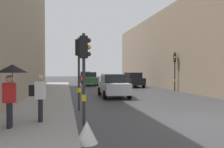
% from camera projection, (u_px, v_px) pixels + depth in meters
% --- Properties ---
extents(ground_plane, '(120.00, 120.00, 0.00)m').
position_uv_depth(ground_plane, '(202.00, 120.00, 9.14)').
color(ground_plane, '#38383A').
extents(sidewalk_kerb, '(3.08, 40.00, 0.16)m').
position_uv_depth(sidewalk_kerb, '(47.00, 102.00, 13.60)').
color(sidewalk_kerb, gray).
rests_on(sidewalk_kerb, ground).
extents(building_facade_right, '(12.00, 30.78, 9.00)m').
position_uv_depth(building_facade_right, '(195.00, 52.00, 28.87)').
color(building_facade_right, gray).
rests_on(building_facade_right, ground).
extents(traffic_light_near_right, '(0.44, 0.38, 3.79)m').
position_uv_depth(traffic_light_near_right, '(79.00, 60.00, 11.31)').
color(traffic_light_near_right, '#2D2D2D').
rests_on(traffic_light_near_right, ground).
extents(traffic_light_mid_street, '(0.34, 0.45, 3.82)m').
position_uv_depth(traffic_light_mid_street, '(175.00, 64.00, 21.44)').
color(traffic_light_mid_street, '#2D2D2D').
rests_on(traffic_light_mid_street, ground).
extents(traffic_light_near_left, '(0.43, 0.25, 3.49)m').
position_uv_depth(traffic_light_near_left, '(84.00, 62.00, 8.23)').
color(traffic_light_near_left, '#2D2D2D').
rests_on(traffic_light_near_left, ground).
extents(car_dark_suv, '(2.12, 4.25, 1.76)m').
position_uv_depth(car_dark_suv, '(133.00, 80.00, 26.47)').
color(car_dark_suv, black).
rests_on(car_dark_suv, ground).
extents(car_red_sedan, '(2.22, 4.30, 1.76)m').
position_uv_depth(car_red_sedan, '(85.00, 77.00, 37.35)').
color(car_red_sedan, red).
rests_on(car_red_sedan, ground).
extents(car_green_estate, '(2.07, 4.23, 1.76)m').
position_uv_depth(car_green_estate, '(90.00, 79.00, 29.41)').
color(car_green_estate, '#2D6038').
rests_on(car_green_estate, ground).
extents(car_silver_hatchback, '(2.06, 4.22, 1.76)m').
position_uv_depth(car_silver_hatchback, '(113.00, 86.00, 16.91)').
color(car_silver_hatchback, '#BCBCC1').
rests_on(car_silver_hatchback, ground).
extents(pedestrian_with_umbrella, '(1.00, 1.00, 2.14)m').
position_uv_depth(pedestrian_with_umbrella, '(11.00, 78.00, 7.34)').
color(pedestrian_with_umbrella, black).
rests_on(pedestrian_with_umbrella, sidewalk_kerb).
extents(pedestrian_with_black_backpack, '(0.61, 0.36, 1.77)m').
position_uv_depth(pedestrian_with_black_backpack, '(39.00, 95.00, 8.20)').
color(pedestrian_with_black_backpack, black).
rests_on(pedestrian_with_black_backpack, sidewalk_kerb).
extents(warning_sign_triangle, '(0.64, 0.64, 0.65)m').
position_uv_depth(warning_sign_triangle, '(87.00, 132.00, 6.27)').
color(warning_sign_triangle, silver).
rests_on(warning_sign_triangle, ground).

